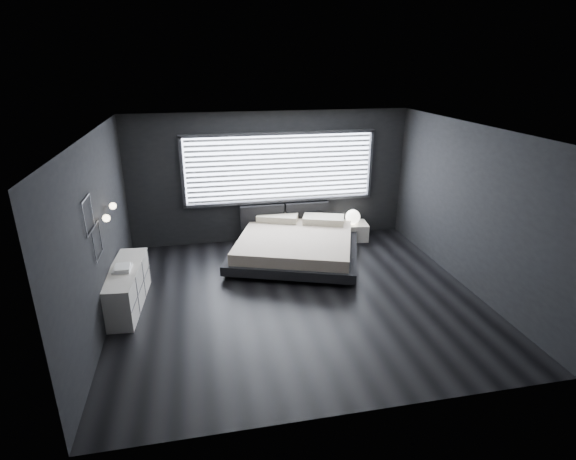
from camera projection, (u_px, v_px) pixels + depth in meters
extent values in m
plane|color=black|center=(298.00, 297.00, 7.62)|extent=(6.00, 6.00, 0.00)
plane|color=white|center=(299.00, 130.00, 6.63)|extent=(6.00, 6.00, 0.00)
cube|color=black|center=(270.00, 178.00, 9.65)|extent=(6.00, 0.04, 2.80)
cube|color=black|center=(358.00, 306.00, 4.61)|extent=(6.00, 0.04, 2.80)
cube|color=black|center=(99.00, 233.00, 6.57)|extent=(0.04, 5.50, 2.80)
cube|color=black|center=(469.00, 208.00, 7.69)|extent=(0.04, 5.50, 2.80)
cube|color=white|center=(280.00, 168.00, 9.59)|extent=(4.00, 0.02, 1.38)
cube|color=#47474C|center=(182.00, 173.00, 9.18)|extent=(0.06, 0.08, 1.48)
cube|color=#47474C|center=(370.00, 164.00, 9.95)|extent=(0.06, 0.08, 1.48)
cube|color=#47474C|center=(280.00, 134.00, 9.31)|extent=(4.14, 0.08, 0.06)
cube|color=#47474C|center=(280.00, 201.00, 9.82)|extent=(4.14, 0.08, 0.06)
cube|color=silver|center=(280.00, 168.00, 9.54)|extent=(3.94, 0.03, 1.32)
cube|color=black|center=(262.00, 216.00, 9.80)|extent=(0.96, 0.16, 0.52)
cube|color=black|center=(307.00, 213.00, 9.99)|extent=(0.96, 0.16, 0.52)
cylinder|color=silver|center=(101.00, 218.00, 6.55)|extent=(0.10, 0.02, 0.02)
sphere|color=#FFE5B7|center=(106.00, 218.00, 6.56)|extent=(0.11, 0.11, 0.11)
cylinder|color=silver|center=(108.00, 206.00, 7.10)|extent=(0.10, 0.02, 0.02)
sphere|color=#FFE5B7|center=(113.00, 206.00, 7.11)|extent=(0.11, 0.11, 0.11)
cube|color=#47474C|center=(85.00, 199.00, 5.83)|extent=(0.01, 0.46, 0.02)
cube|color=#47474C|center=(91.00, 232.00, 5.99)|extent=(0.01, 0.46, 0.02)
cube|color=#47474C|center=(92.00, 210.00, 6.12)|extent=(0.01, 0.02, 0.46)
cube|color=#47474C|center=(84.00, 221.00, 5.70)|extent=(0.01, 0.02, 0.46)
cube|color=#47474C|center=(95.00, 226.00, 6.22)|extent=(0.01, 0.46, 0.02)
cube|color=#47474C|center=(100.00, 256.00, 6.38)|extent=(0.01, 0.46, 0.02)
cube|color=#47474C|center=(100.00, 236.00, 6.51)|extent=(0.01, 0.02, 0.46)
cube|color=#47474C|center=(94.00, 248.00, 6.09)|extent=(0.01, 0.02, 0.46)
cube|color=black|center=(232.00, 274.00, 8.35)|extent=(0.17, 0.17, 0.09)
cube|color=black|center=(347.00, 281.00, 8.07)|extent=(0.17, 0.17, 0.09)
cube|color=black|center=(254.00, 237.00, 10.10)|extent=(0.17, 0.17, 0.09)
cube|color=black|center=(348.00, 242.00, 9.82)|extent=(0.17, 0.17, 0.09)
cube|color=black|center=(295.00, 250.00, 9.03)|extent=(3.09, 3.02, 0.18)
cube|color=#BAA892|center=(295.00, 241.00, 8.96)|extent=(2.78, 2.78, 0.22)
cube|color=beige|center=(278.00, 217.00, 9.77)|extent=(0.97, 0.73, 0.14)
cube|color=beige|center=(323.00, 220.00, 9.63)|extent=(0.97, 0.73, 0.14)
cube|color=white|center=(352.00, 231.00, 10.05)|extent=(0.71, 0.61, 0.37)
sphere|color=white|center=(353.00, 217.00, 9.89)|extent=(0.32, 0.32, 0.32)
cube|color=white|center=(127.00, 287.00, 7.25)|extent=(0.58, 1.69, 0.67)
cube|color=#47474C|center=(142.00, 286.00, 7.27)|extent=(0.13, 1.64, 0.65)
cube|color=white|center=(122.00, 269.00, 7.08)|extent=(0.28, 0.36, 0.04)
cube|color=white|center=(123.00, 267.00, 7.05)|extent=(0.24, 0.31, 0.03)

